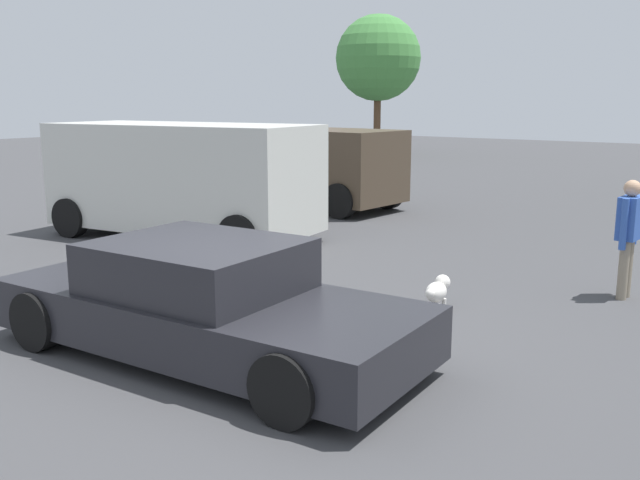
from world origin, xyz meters
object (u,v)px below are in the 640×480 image
object	(u,v)px
van_white	(183,177)
sedan_foreground	(204,303)
dog	(438,290)
suv_dark	(308,164)
pedestrian	(629,229)

from	to	relation	value
van_white	sedan_foreground	bearing A→B (deg)	-48.85
dog	suv_dark	size ratio (longest dim) A/B	0.13
dog	van_white	distance (m)	6.25
sedan_foreground	van_white	world-z (taller)	van_white
pedestrian	sedan_foreground	bearing A→B (deg)	61.44
van_white	pedestrian	world-z (taller)	van_white
sedan_foreground	dog	size ratio (longest dim) A/B	7.33
suv_dark	dog	bearing A→B (deg)	-38.37
pedestrian	suv_dark	bearing A→B (deg)	-22.11
van_white	dog	bearing A→B (deg)	-19.90
sedan_foreground	pedestrian	xyz separation A→B (m)	(3.03, 4.81, 0.39)
dog	van_white	bearing A→B (deg)	69.98
sedan_foreground	suv_dark	distance (m)	10.31
pedestrian	dog	bearing A→B (deg)	50.14
van_white	suv_dark	size ratio (longest dim) A/B	1.12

